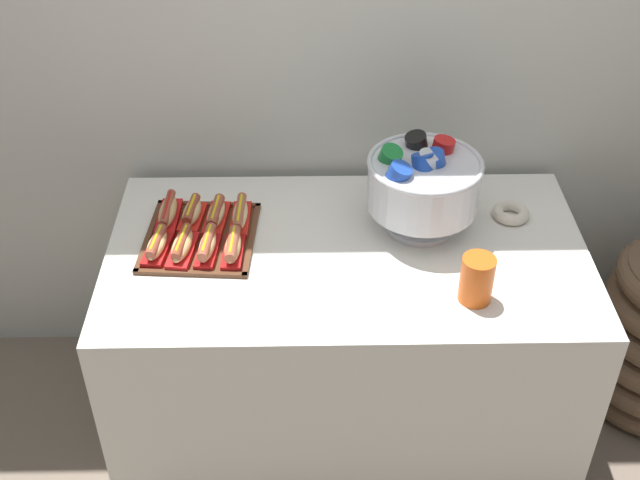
{
  "coord_description": "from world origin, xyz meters",
  "views": [
    {
      "loc": [
        -0.12,
        -1.91,
        2.27
      ],
      "look_at": [
        -0.08,
        -0.01,
        0.82
      ],
      "focal_mm": 45.7,
      "sensor_mm": 36.0,
      "label": 1
    }
  ],
  "objects_px": {
    "punch_bowl": "(423,182)",
    "hot_dog_1": "(182,246)",
    "hot_dog_3": "(233,248)",
    "hot_dog_6": "(216,215)",
    "serving_tray": "(200,238)",
    "hot_dog_7": "(240,215)",
    "buffet_table": "(345,337)",
    "hot_dog_2": "(207,246)",
    "cup_stack": "(477,279)",
    "hot_dog_5": "(192,213)",
    "donut": "(511,213)",
    "hot_dog_0": "(157,245)",
    "hot_dog_4": "(168,213)"
  },
  "relations": [
    {
      "from": "hot_dog_7",
      "to": "cup_stack",
      "type": "relative_size",
      "value": 1.27
    },
    {
      "from": "hot_dog_3",
      "to": "hot_dog_6",
      "type": "xyz_separation_m",
      "value": [
        -0.06,
        0.17,
        -0.0
      ]
    },
    {
      "from": "hot_dog_1",
      "to": "hot_dog_4",
      "type": "bearing_deg",
      "value": 110.49
    },
    {
      "from": "hot_dog_1",
      "to": "hot_dog_5",
      "type": "relative_size",
      "value": 1.12
    },
    {
      "from": "cup_stack",
      "to": "hot_dog_7",
      "type": "bearing_deg",
      "value": 151.66
    },
    {
      "from": "punch_bowl",
      "to": "hot_dog_1",
      "type": "bearing_deg",
      "value": -169.28
    },
    {
      "from": "serving_tray",
      "to": "hot_dog_7",
      "type": "bearing_deg",
      "value": 32.3
    },
    {
      "from": "hot_dog_1",
      "to": "hot_dog_7",
      "type": "xyz_separation_m",
      "value": [
        0.16,
        0.15,
        -0.0
      ]
    },
    {
      "from": "hot_dog_1",
      "to": "hot_dog_3",
      "type": "height_order",
      "value": "same"
    },
    {
      "from": "hot_dog_0",
      "to": "punch_bowl",
      "type": "relative_size",
      "value": 0.47
    },
    {
      "from": "serving_tray",
      "to": "hot_dog_2",
      "type": "height_order",
      "value": "hot_dog_2"
    },
    {
      "from": "buffet_table",
      "to": "serving_tray",
      "type": "relative_size",
      "value": 3.77
    },
    {
      "from": "cup_stack",
      "to": "donut",
      "type": "height_order",
      "value": "cup_stack"
    },
    {
      "from": "buffet_table",
      "to": "hot_dog_6",
      "type": "relative_size",
      "value": 8.22
    },
    {
      "from": "hot_dog_4",
      "to": "cup_stack",
      "type": "height_order",
      "value": "cup_stack"
    },
    {
      "from": "hot_dog_6",
      "to": "hot_dog_0",
      "type": "bearing_deg",
      "value": -136.22
    },
    {
      "from": "hot_dog_3",
      "to": "donut",
      "type": "bearing_deg",
      "value": 12.26
    },
    {
      "from": "hot_dog_5",
      "to": "hot_dog_1",
      "type": "bearing_deg",
      "value": -93.95
    },
    {
      "from": "buffet_table",
      "to": "punch_bowl",
      "type": "height_order",
      "value": "punch_bowl"
    },
    {
      "from": "hot_dog_2",
      "to": "hot_dog_1",
      "type": "bearing_deg",
      "value": 176.05
    },
    {
      "from": "hot_dog_0",
      "to": "hot_dog_4",
      "type": "relative_size",
      "value": 0.87
    },
    {
      "from": "punch_bowl",
      "to": "donut",
      "type": "xyz_separation_m",
      "value": [
        0.29,
        0.04,
        -0.15
      ]
    },
    {
      "from": "buffet_table",
      "to": "serving_tray",
      "type": "bearing_deg",
      "value": 172.49
    },
    {
      "from": "hot_dog_2",
      "to": "cup_stack",
      "type": "xyz_separation_m",
      "value": [
        0.75,
        -0.2,
        0.03
      ]
    },
    {
      "from": "hot_dog_0",
      "to": "cup_stack",
      "type": "xyz_separation_m",
      "value": [
        0.9,
        -0.21,
        0.04
      ]
    },
    {
      "from": "hot_dog_4",
      "to": "donut",
      "type": "height_order",
      "value": "hot_dog_4"
    },
    {
      "from": "hot_dog_0",
      "to": "hot_dog_7",
      "type": "distance_m",
      "value": 0.28
    },
    {
      "from": "hot_dog_0",
      "to": "donut",
      "type": "height_order",
      "value": "hot_dog_0"
    },
    {
      "from": "serving_tray",
      "to": "hot_dog_3",
      "type": "height_order",
      "value": "hot_dog_3"
    },
    {
      "from": "punch_bowl",
      "to": "donut",
      "type": "bearing_deg",
      "value": 7.93
    },
    {
      "from": "hot_dog_1",
      "to": "cup_stack",
      "type": "height_order",
      "value": "cup_stack"
    },
    {
      "from": "hot_dog_3",
      "to": "hot_dog_4",
      "type": "bearing_deg",
      "value": 139.8
    },
    {
      "from": "serving_tray",
      "to": "cup_stack",
      "type": "distance_m",
      "value": 0.84
    },
    {
      "from": "hot_dog_3",
      "to": "hot_dog_4",
      "type": "relative_size",
      "value": 0.88
    },
    {
      "from": "hot_dog_1",
      "to": "hot_dog_6",
      "type": "bearing_deg",
      "value": 61.61
    },
    {
      "from": "hot_dog_2",
      "to": "hot_dog_3",
      "type": "xyz_separation_m",
      "value": [
        0.07,
        -0.01,
        -0.0
      ]
    },
    {
      "from": "buffet_table",
      "to": "hot_dog_4",
      "type": "bearing_deg",
      "value": 164.9
    },
    {
      "from": "buffet_table",
      "to": "hot_dog_2",
      "type": "bearing_deg",
      "value": -176.35
    },
    {
      "from": "hot_dog_6",
      "to": "donut",
      "type": "height_order",
      "value": "hot_dog_6"
    },
    {
      "from": "hot_dog_6",
      "to": "donut",
      "type": "bearing_deg",
      "value": 1.03
    },
    {
      "from": "serving_tray",
      "to": "hot_dog_1",
      "type": "height_order",
      "value": "hot_dog_1"
    },
    {
      "from": "hot_dog_0",
      "to": "hot_dog_3",
      "type": "bearing_deg",
      "value": -3.95
    },
    {
      "from": "hot_dog_1",
      "to": "cup_stack",
      "type": "xyz_separation_m",
      "value": [
        0.83,
        -0.21,
        0.03
      ]
    },
    {
      "from": "hot_dog_0",
      "to": "punch_bowl",
      "type": "height_order",
      "value": "punch_bowl"
    },
    {
      "from": "hot_dog_3",
      "to": "hot_dog_5",
      "type": "bearing_deg",
      "value": 128.32
    },
    {
      "from": "hot_dog_3",
      "to": "hot_dog_4",
      "type": "height_order",
      "value": "same"
    },
    {
      "from": "hot_dog_0",
      "to": "hot_dog_6",
      "type": "height_order",
      "value": "hot_dog_0"
    },
    {
      "from": "hot_dog_1",
      "to": "hot_dog_7",
      "type": "bearing_deg",
      "value": 43.78
    },
    {
      "from": "hot_dog_2",
      "to": "cup_stack",
      "type": "height_order",
      "value": "cup_stack"
    },
    {
      "from": "hot_dog_4",
      "to": "hot_dog_5",
      "type": "relative_size",
      "value": 1.16
    }
  ]
}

